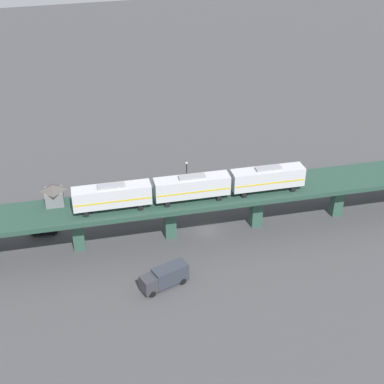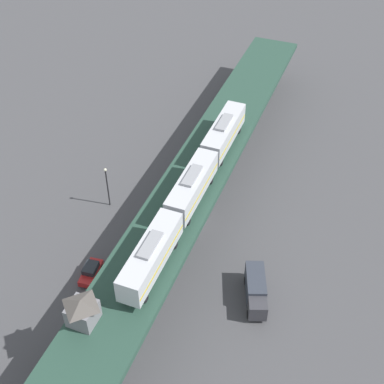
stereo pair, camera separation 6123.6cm
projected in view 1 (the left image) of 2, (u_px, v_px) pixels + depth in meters
ground_plane at (208, 231)px, 91.05m from camera, size 400.00×400.00×0.00m
elevated_viaduct at (209, 199)px, 87.85m from camera, size 16.50×92.38×7.41m
subway_train at (192, 186)px, 84.22m from camera, size 6.10×37.30×4.45m
signal_hut at (54, 194)px, 83.63m from camera, size 3.49×3.49×3.40m
street_car_black at (44, 228)px, 90.09m from camera, size 2.50×4.64×1.89m
street_car_red at (120, 210)px, 94.95m from camera, size 2.07×4.46×1.89m
delivery_truck at (165, 277)px, 77.85m from camera, size 4.07×7.54×3.20m
street_lamp at (187, 176)px, 99.42m from camera, size 0.44×0.44×6.94m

